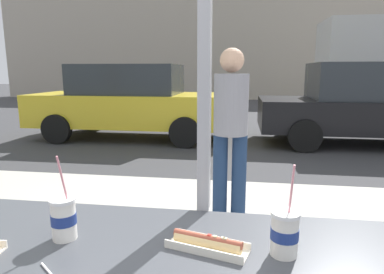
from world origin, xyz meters
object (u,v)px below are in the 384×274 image
(parked_car_yellow, at_px, (131,101))
(pedestrian, at_px, (231,125))
(soda_cup_left, at_px, (64,218))
(soda_cup_right, at_px, (285,233))
(hotdog_tray_near, at_px, (207,243))
(parked_car_black, at_px, (365,104))

(parked_car_yellow, height_order, pedestrian, pedestrian)
(soda_cup_left, relative_size, pedestrian, 0.19)
(soda_cup_right, xyz_separation_m, hotdog_tray_near, (-0.24, -0.00, -0.05))
(soda_cup_left, bearing_deg, hotdog_tray_near, -0.14)
(soda_cup_right, height_order, parked_car_black, parked_car_black)
(pedestrian, bearing_deg, parked_car_yellow, 119.02)
(pedestrian, bearing_deg, soda_cup_right, -83.49)
(soda_cup_right, height_order, hotdog_tray_near, soda_cup_right)
(soda_cup_left, relative_size, parked_car_black, 0.07)
(soda_cup_left, distance_m, parked_car_yellow, 6.82)
(hotdog_tray_near, height_order, parked_car_yellow, parked_car_yellow)
(soda_cup_right, xyz_separation_m, parked_car_black, (2.44, 6.53, -0.17))
(parked_car_yellow, bearing_deg, parked_car_black, -0.00)
(soda_cup_right, bearing_deg, parked_car_black, 69.56)
(soda_cup_left, height_order, hotdog_tray_near, soda_cup_left)
(parked_car_black, bearing_deg, pedestrian, -121.16)
(soda_cup_left, distance_m, pedestrian, 2.17)
(parked_car_black, bearing_deg, soda_cup_left, -115.97)
(parked_car_black, bearing_deg, hotdog_tray_near, -112.29)
(soda_cup_right, distance_m, parked_car_yellow, 7.07)
(soda_cup_right, bearing_deg, soda_cup_left, -179.92)
(parked_car_black, bearing_deg, soda_cup_right, -110.44)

